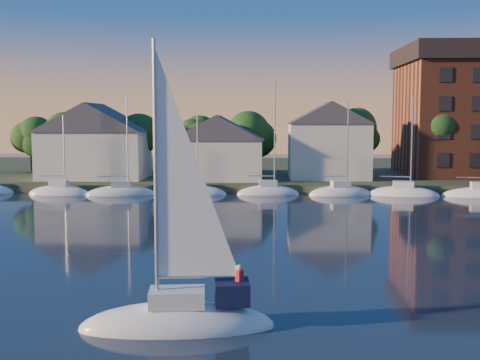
# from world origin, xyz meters

# --- Properties ---
(shoreline_land) EXTENTS (160.00, 50.00, 2.00)m
(shoreline_land) POSITION_xyz_m (0.00, 75.00, 0.00)
(shoreline_land) COLOR #2F3720
(shoreline_land) RESTS_ON ground
(wooden_dock) EXTENTS (120.00, 3.00, 1.00)m
(wooden_dock) POSITION_xyz_m (0.00, 52.00, 0.00)
(wooden_dock) COLOR brown
(wooden_dock) RESTS_ON ground
(clubhouse_west) EXTENTS (13.65, 9.45, 9.64)m
(clubhouse_west) POSITION_xyz_m (-22.00, 58.00, 5.93)
(clubhouse_west) COLOR silver
(clubhouse_west) RESTS_ON shoreline_land
(clubhouse_centre) EXTENTS (11.55, 8.40, 8.08)m
(clubhouse_centre) POSITION_xyz_m (-6.00, 57.00, 5.13)
(clubhouse_centre) COLOR silver
(clubhouse_centre) RESTS_ON shoreline_land
(clubhouse_east) EXTENTS (10.50, 8.40, 9.80)m
(clubhouse_east) POSITION_xyz_m (8.00, 59.00, 6.00)
(clubhouse_east) COLOR silver
(clubhouse_east) RESTS_ON shoreline_land
(tree_line) EXTENTS (93.40, 5.40, 8.90)m
(tree_line) POSITION_xyz_m (2.00, 63.00, 7.18)
(tree_line) COLOR #332117
(tree_line) RESTS_ON shoreline_land
(moored_fleet) EXTENTS (95.50, 2.40, 12.05)m
(moored_fleet) POSITION_xyz_m (4.00, 49.00, 0.10)
(moored_fleet) COLOR white
(moored_fleet) RESTS_ON ground
(hero_sailboat) EXTENTS (8.30, 3.40, 12.82)m
(hero_sailboat) POSITION_xyz_m (-3.72, 5.37, 0.55)
(hero_sailboat) COLOR white
(hero_sailboat) RESTS_ON ground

